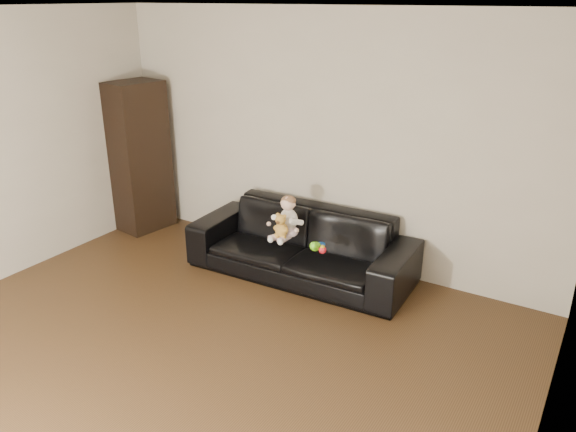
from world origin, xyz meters
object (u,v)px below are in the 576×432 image
Objects in this scene: toy_green at (315,246)px; toy_rattle at (322,250)px; cabinet at (140,157)px; teddy_bear at (281,226)px; sofa at (301,244)px; toy_blue_disc at (320,244)px; baby at (287,219)px.

toy_rattle is at bearing -14.80° from toy_green.
cabinet is at bearing 172.16° from toy_green.
toy_rattle is at bearing -3.30° from teddy_bear.
sofa is 9.25× the size of teddy_bear.
toy_blue_disc is (0.28, -0.12, 0.11)m from sofa.
teddy_bear is (-0.08, -0.25, 0.27)m from sofa.
toy_rattle is (0.09, -0.02, -0.01)m from toy_green.
toy_rattle is (0.39, -0.28, 0.14)m from sofa.
teddy_bear is 3.33× the size of toy_rattle.
sofa is at bearing 144.48° from toy_rattle.
toy_rattle is at bearing -55.73° from toy_blue_disc.
teddy_bear is 0.42m from toy_blue_disc.
sofa is 0.33m from baby.
sofa is 0.33m from toy_blue_disc.
baby is 0.42m from toy_blue_disc.
toy_green is 1.66× the size of toy_rattle.
sofa is at bearing 139.87° from toy_green.
sofa is 0.50m from toy_rattle.
cabinet reaches higher than toy_green.
teddy_bear is at bearing -76.48° from baby.
sofa is 23.79× the size of toy_blue_disc.
toy_green reaches higher than toy_blue_disc.
teddy_bear reaches higher than toy_blue_disc.
baby is (2.20, -0.22, -0.26)m from cabinet.
cabinet is at bearing 171.92° from toy_rattle.
toy_green is (0.38, -0.00, -0.12)m from teddy_bear.
teddy_bear reaches higher than toy_green.
cabinet reaches higher than toy_rattle.
baby is at bearing 94.27° from teddy_bear.
toy_green is (0.39, -0.14, -0.15)m from baby.
sofa is 1.28× the size of cabinet.
sofa is 2.35m from cabinet.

